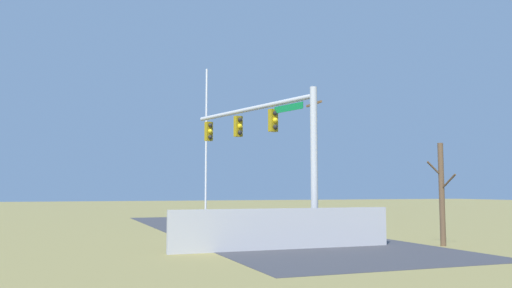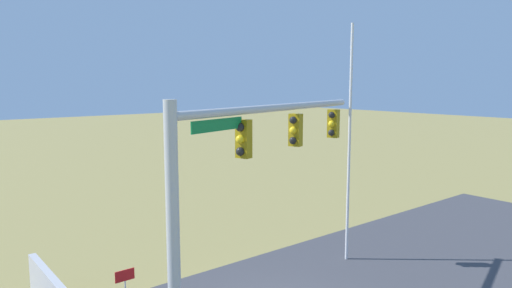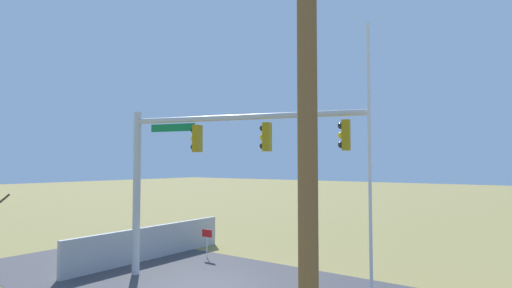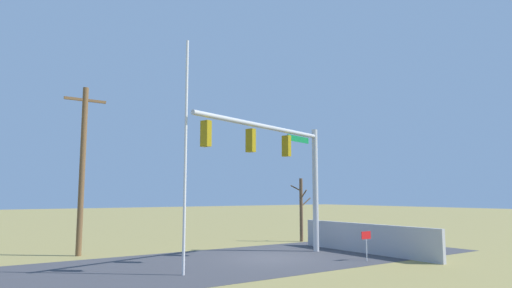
{
  "view_description": "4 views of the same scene",
  "coord_description": "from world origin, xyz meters",
  "px_view_note": "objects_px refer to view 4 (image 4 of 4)",
  "views": [
    {
      "loc": [
        21.24,
        -8.64,
        2.01
      ],
      "look_at": [
        -0.91,
        -0.46,
        4.11
      ],
      "focal_mm": 36.59,
      "sensor_mm": 36.0,
      "label": 1
    },
    {
      "loc": [
        7.64,
        8.7,
        6.37
      ],
      "look_at": [
        -0.54,
        -1.46,
        4.63
      ],
      "focal_mm": 32.3,
      "sensor_mm": 36.0,
      "label": 2
    },
    {
      "loc": [
        -9.25,
        9.98,
        4.08
      ],
      "look_at": [
        -1.15,
        -1.2,
        4.78
      ],
      "focal_mm": 28.15,
      "sensor_mm": 36.0,
      "label": 3
    },
    {
      "loc": [
        -11.75,
        -15.86,
        2.75
      ],
      "look_at": [
        -1.31,
        -0.86,
        4.89
      ],
      "focal_mm": 30.69,
      "sensor_mm": 36.0,
      "label": 4
    }
  ],
  "objects_px": {
    "signal_mast": "(284,159)",
    "utility_pole": "(82,166)",
    "flagpole": "(185,154)",
    "open_sign": "(366,239)",
    "bare_tree": "(301,209)"
  },
  "relations": [
    {
      "from": "flagpole",
      "to": "bare_tree",
      "type": "xyz_separation_m",
      "value": [
        10.62,
        6.09,
        -2.25
      ]
    },
    {
      "from": "signal_mast",
      "to": "open_sign",
      "type": "relative_size",
      "value": 6.72
    },
    {
      "from": "signal_mast",
      "to": "open_sign",
      "type": "xyz_separation_m",
      "value": [
        2.26,
        -2.7,
        -3.49
      ]
    },
    {
      "from": "bare_tree",
      "to": "open_sign",
      "type": "relative_size",
      "value": 3.08
    },
    {
      "from": "open_sign",
      "to": "utility_pole",
      "type": "bearing_deg",
      "value": 138.53
    },
    {
      "from": "open_sign",
      "to": "signal_mast",
      "type": "bearing_deg",
      "value": 129.95
    },
    {
      "from": "signal_mast",
      "to": "utility_pole",
      "type": "bearing_deg",
      "value": 141.74
    },
    {
      "from": "signal_mast",
      "to": "utility_pole",
      "type": "relative_size",
      "value": 1.05
    },
    {
      "from": "flagpole",
      "to": "signal_mast",
      "type": "bearing_deg",
      "value": 13.78
    },
    {
      "from": "flagpole",
      "to": "open_sign",
      "type": "distance_m",
      "value": 8.59
    },
    {
      "from": "open_sign",
      "to": "bare_tree",
      "type": "bearing_deg",
      "value": 69.36
    },
    {
      "from": "signal_mast",
      "to": "utility_pole",
      "type": "xyz_separation_m",
      "value": [
        -7.36,
        5.81,
        -0.32
      ]
    },
    {
      "from": "utility_pole",
      "to": "open_sign",
      "type": "xyz_separation_m",
      "value": [
        9.63,
        -8.51,
        -3.17
      ]
    },
    {
      "from": "flagpole",
      "to": "open_sign",
      "type": "relative_size",
      "value": 6.87
    },
    {
      "from": "bare_tree",
      "to": "open_sign",
      "type": "xyz_separation_m",
      "value": [
        -2.8,
        -7.43,
        -1.03
      ]
    }
  ]
}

